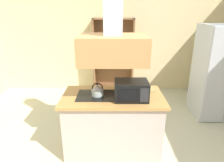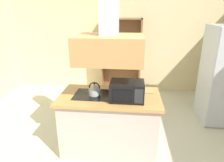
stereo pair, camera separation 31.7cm
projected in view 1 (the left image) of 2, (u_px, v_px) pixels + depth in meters
wall_back at (113, 40)px, 5.19m from camera, size 6.00×0.12×2.70m
kitchen_island at (112, 122)px, 3.03m from camera, size 1.47×0.81×0.90m
range_hood at (112, 39)px, 2.61m from camera, size 0.90×0.70×1.30m
refrigerator at (220, 72)px, 3.91m from camera, size 0.90×0.78×1.84m
dish_cabinet at (112, 60)px, 5.16m from camera, size 1.02×0.40×1.90m
kettle at (97, 90)px, 2.85m from camera, size 0.17×0.17×0.20m
cutting_board at (142, 89)px, 3.09m from camera, size 0.36×0.26×0.02m
microwave at (130, 90)px, 2.73m from camera, size 0.46×0.35×0.26m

